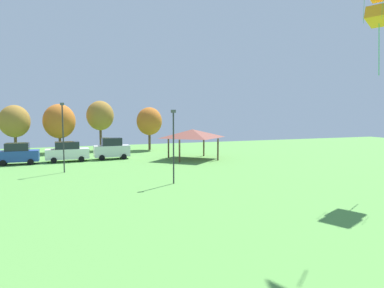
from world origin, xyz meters
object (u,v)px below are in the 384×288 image
Objects in this scene: light_post_1 at (173,142)px; park_pavilion at (192,134)px; treeline_tree_2 at (59,121)px; treeline_tree_3 at (100,116)px; treeline_tree_4 at (149,121)px; parked_car_third_from_left at (67,152)px; light_post_0 at (63,134)px; treeline_tree_1 at (15,121)px; kite_flying_0 at (381,3)px; parked_car_rightmost_in_row at (112,149)px; parked_car_second_from_left at (18,154)px.

park_pavilion is at bearing 63.40° from light_post_1.
treeline_tree_2 is (-15.07, 12.73, 1.31)m from park_pavilion.
treeline_tree_4 is (6.93, -1.94, -0.84)m from treeline_tree_3.
parked_car_third_from_left is at bearing 167.85° from park_pavilion.
light_post_1 is 0.80× the size of treeline_tree_3.
light_post_0 reaches higher than light_post_1.
treeline_tree_1 reaches higher than park_pavilion.
park_pavilion is at bearing 17.11° from light_post_0.
light_post_1 is at bearing -65.15° from parked_car_third_from_left.
treeline_tree_1 is at bearing 130.40° from kite_flying_0.
treeline_tree_2 is 1.06× the size of treeline_tree_4.
parked_car_rightmost_in_row is 0.66× the size of treeline_tree_4.
treeline_tree_4 is at bearing 101.89° from park_pavilion.
kite_flying_0 is at bearing -36.28° from light_post_0.
parked_car_rightmost_in_row is at bearing 5.01° from parked_car_second_from_left.
parked_car_second_from_left is 10.18m from parked_car_rightmost_in_row.
kite_flying_0 is at bearing -49.60° from treeline_tree_1.
treeline_tree_2 reaches higher than treeline_tree_1.
light_post_1 is (7.77, -15.93, 2.19)m from parked_car_third_from_left.
parked_car_rightmost_in_row is 11.08m from treeline_tree_4.
parked_car_second_from_left is 0.66× the size of light_post_0.
parked_car_second_from_left is 0.67× the size of treeline_tree_4.
parked_car_rightmost_in_row is 0.72× the size of light_post_1.
parked_car_third_from_left is 0.74× the size of treeline_tree_4.
light_post_0 is 17.24m from treeline_tree_2.
light_post_0 is at bearing -125.62° from parked_car_rightmost_in_row.
parked_car_rightmost_in_row is at bearing -36.30° from treeline_tree_1.
park_pavilion is (9.14, -3.46, 1.83)m from parked_car_rightmost_in_row.
parked_car_second_from_left is at bearing -176.67° from parked_car_rightmost_in_row.
parked_car_third_from_left is at bearing 5.07° from parked_car_second_from_left.
treeline_tree_2 reaches higher than treeline_tree_4.
treeline_tree_1 is at bearing 150.05° from park_pavilion.
parked_car_third_from_left is 0.77× the size of park_pavilion.
parked_car_rightmost_in_row is at bearing -88.46° from treeline_tree_3.
parked_car_rightmost_in_row is 0.64× the size of treeline_tree_1.
treeline_tree_3 is 1.15× the size of treeline_tree_4.
park_pavilion is 0.96× the size of treeline_tree_4.
light_post_0 reaches higher than parked_car_third_from_left.
parked_car_second_from_left is 0.58× the size of treeline_tree_3.
light_post_0 is 17.39m from treeline_tree_1.
light_post_1 is (-13.01, 7.13, -9.95)m from kite_flying_0.
parked_car_third_from_left is 17.86m from light_post_1.
parked_car_rightmost_in_row is (5.08, 0.40, 0.12)m from parked_car_third_from_left.
kite_flying_0 is at bearing -40.75° from parked_car_second_from_left.
kite_flying_0 reaches higher than treeline_tree_2.
kite_flying_0 is at bearing -56.54° from treeline_tree_2.
treeline_tree_2 is at bearing 93.93° from parked_car_third_from_left.
parked_car_third_from_left is at bearing -176.73° from parked_car_rightmost_in_row.
light_post_1 is at bearing 151.25° from kite_flying_0.
light_post_0 is (-0.37, -7.55, 2.53)m from parked_car_third_from_left.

